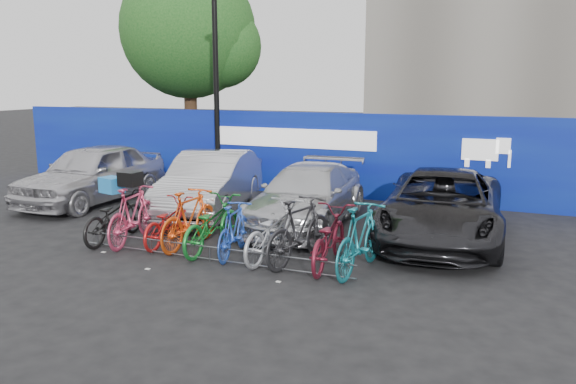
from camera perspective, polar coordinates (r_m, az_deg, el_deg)
The scene contains 21 objects.
ground at distance 11.03m, azimuth -6.36°, elevation -6.13°, with size 100.00×100.00×0.00m, color black.
hoarding at distance 16.17m, azimuth 3.88°, elevation 3.81°, with size 22.00×0.18×2.40m.
tree at distance 22.71m, azimuth -9.51°, elevation 15.57°, with size 5.40×5.20×7.80m.
lamppost at distance 16.81m, azimuth -7.31°, elevation 11.09°, with size 0.25×0.50×6.11m.
bike_rack at distance 10.49m, azimuth -7.97°, elevation -6.17°, with size 5.60×0.03×0.30m.
car_0 at distance 16.22m, azimuth -19.23°, elevation 1.81°, with size 1.90×4.73×1.61m, color #B4B3B8.
car_1 at distance 14.27m, azimuth -7.86°, elevation 0.95°, with size 1.62×4.63×1.53m, color #A7A8AB.
car_2 at distance 12.96m, azimuth 1.98°, elevation -0.36°, with size 1.91×4.69×1.36m, color #BCBDC1.
car_3 at distance 12.13m, azimuth 15.37°, elevation -1.37°, with size 2.38×5.17×1.44m, color black.
bike_0 at distance 12.19m, azimuth -17.28°, elevation -2.41°, with size 0.68×1.95×1.02m, color black.
bike_1 at distance 11.89m, azimuth -15.54°, elevation -2.22°, with size 0.56×1.99×1.20m, color #CE3D64.
bike_2 at distance 11.64m, azimuth -12.06°, elevation -3.02°, with size 0.62×1.77×0.93m, color #B11717.
bike_3 at distance 11.34m, azimuth -9.97°, elevation -2.67°, with size 0.55×1.96×1.18m, color #E84A12.
bike_4 at distance 11.04m, azimuth -7.78°, elevation -3.29°, with size 0.71×2.02×1.06m, color #167528.
bike_5 at distance 10.67m, azimuth -5.53°, elevation -3.84°, with size 0.48×1.71×1.03m, color blue.
bike_6 at distance 10.45m, azimuth -1.50°, elevation -4.02°, with size 0.70×2.01×1.06m, color #A4A6AC.
bike_7 at distance 10.18m, azimuth 1.18°, elevation -3.94°, with size 0.58×2.04×1.23m, color #232325.
bike_8 at distance 10.05m, azimuth 4.12°, elevation -4.68°, with size 0.70×2.01×1.06m, color maroon.
bike_9 at distance 9.78m, azimuth 7.32°, elevation -4.71°, with size 0.57×2.02×1.21m, color #16717D.
cargo_crate at distance 12.05m, azimuth -17.47°, elevation 0.69°, with size 0.45×0.34×0.32m, color #1E74C0.
cargo_topcase at distance 11.74m, azimuth -15.72°, elevation 1.30°, with size 0.39×0.35×0.29m, color black.
Camera 1 is at (5.14, -9.20, 3.27)m, focal length 35.00 mm.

